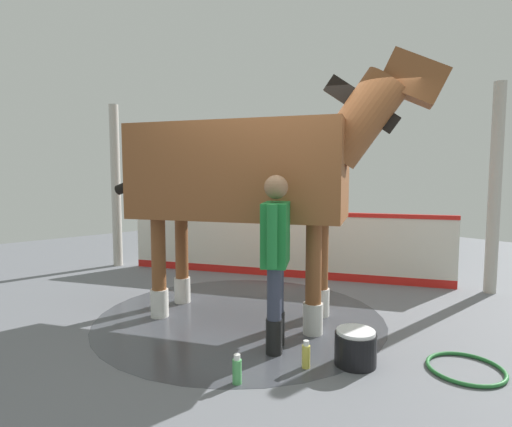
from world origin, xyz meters
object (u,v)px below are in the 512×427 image
object	(u,v)px
horse	(250,173)
handler	(276,251)
wash_bucket	(355,348)
bottle_shampoo	(306,355)
bottle_spray	(237,370)
hose_coil	(466,368)

from	to	relation	value
horse	handler	world-z (taller)	horse
wash_bucket	bottle_shampoo	distance (m)	0.43
wash_bucket	horse	bearing A→B (deg)	175.50
wash_bucket	handler	bearing A→B (deg)	-157.67
handler	bottle_shampoo	world-z (taller)	handler
handler	bottle_spray	size ratio (longest dim) A/B	6.89
wash_bucket	hose_coil	distance (m)	0.90
wash_bucket	hose_coil	world-z (taller)	wash_bucket
handler	hose_coil	distance (m)	1.83
bottle_shampoo	hose_coil	bearing A→B (deg)	45.46
bottle_spray	bottle_shampoo	bearing A→B (deg)	72.35
handler	bottle_spray	world-z (taller)	handler
horse	hose_coil	distance (m)	2.71
bottle_spray	hose_coil	size ratio (longest dim) A/B	0.38
bottle_shampoo	handler	bearing A→B (deg)	169.97
horse	bottle_shampoo	xyz separation A→B (m)	(1.22, -0.47, -1.51)
bottle_spray	wash_bucket	bearing A→B (deg)	65.57
wash_bucket	bottle_spray	xyz separation A→B (m)	(-0.43, -0.94, -0.04)
handler	hose_coil	xyz separation A→B (m)	(1.35, 0.85, -0.90)
handler	bottle_shampoo	xyz separation A→B (m)	(0.44, -0.08, -0.81)
wash_bucket	hose_coil	bearing A→B (deg)	40.48
horse	hose_coil	size ratio (longest dim) A/B	5.36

